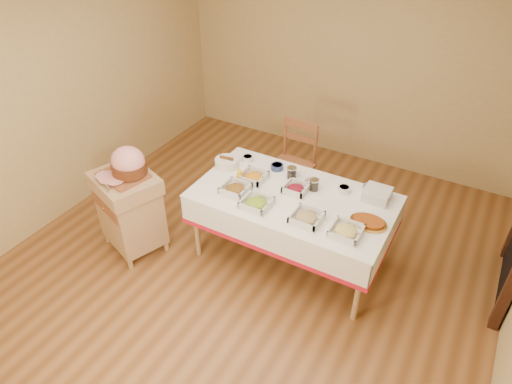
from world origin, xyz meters
The scene contains 22 objects.
room_shell centered at (0.00, 0.00, 1.30)m, with size 5.00×5.00×5.00m.
dining_table centered at (0.30, 0.30, 0.60)m, with size 1.82×1.02×0.76m.
butcher_cart centered at (-1.16, -0.33, 0.49)m, with size 0.74×0.68×0.86m.
dining_chair centered at (-0.11, 1.15, 0.51)m, with size 0.47×0.45×0.99m.
ham_on_board centered at (-1.11, -0.29, 0.99)m, with size 0.46×0.43×0.30m.
serving_dish_a centered at (-0.20, 0.10, 0.79)m, with size 0.24×0.23×0.10m.
serving_dish_b centered at (0.08, 0.00, 0.79)m, with size 0.25×0.25×0.10m.
serving_dish_c centered at (0.55, 0.03, 0.79)m, with size 0.25×0.25×0.10m.
serving_dish_d centered at (0.90, 0.03, 0.79)m, with size 0.25×0.25×0.09m.
serving_dish_e centered at (-0.15, 0.35, 0.79)m, with size 0.24×0.23×0.11m.
serving_dish_f centered at (0.29, 0.38, 0.79)m, with size 0.22×0.21×0.10m.
small_bowl_left centered at (-0.37, 0.62, 0.79)m, with size 0.11×0.11×0.05m.
small_bowl_mid centered at (-0.04, 0.63, 0.79)m, with size 0.12×0.12×0.05m.
small_bowl_right centered at (0.68, 0.59, 0.79)m, with size 0.11×0.11×0.06m.
bowl_white_imported centered at (0.23, 0.57, 0.78)m, with size 0.16×0.16×0.04m, color silver.
bowl_small_imported centered at (0.89, 0.71, 0.79)m, with size 0.16×0.16×0.05m, color silver.
preserve_jar_left centered at (0.15, 0.56, 0.81)m, with size 0.09×0.09×0.12m.
preserve_jar_right centered at (0.42, 0.48, 0.81)m, with size 0.09×0.09×0.11m.
mustard_bottle centered at (-0.25, 0.25, 0.83)m, with size 0.05×0.05×0.16m.
bread_basket centered at (-0.50, 0.42, 0.80)m, with size 0.24×0.24×0.10m.
plate_stack centered at (0.97, 0.63, 0.81)m, with size 0.23×0.23×0.10m.
brass_platter centered at (1.02, 0.25, 0.78)m, with size 0.31×0.23×0.04m.
Camera 1 is at (1.66, -2.79, 3.22)m, focal length 32.00 mm.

